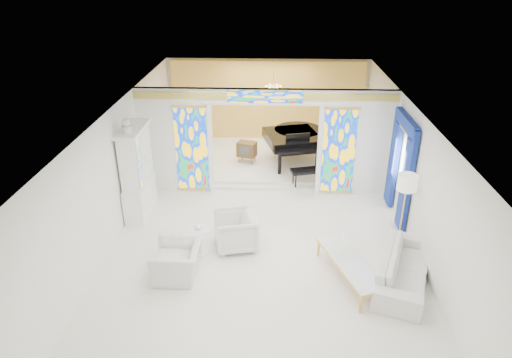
{
  "coord_description": "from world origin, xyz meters",
  "views": [
    {
      "loc": [
        0.23,
        -9.77,
        6.07
      ],
      "look_at": [
        -0.18,
        0.2,
        1.24
      ],
      "focal_mm": 32.0,
      "sensor_mm": 36.0,
      "label": 1
    }
  ],
  "objects_px": {
    "coffee_table": "(350,263)",
    "armchair_left": "(178,260)",
    "sofa": "(404,268)",
    "grand_piano": "(295,137)",
    "china_cabinet": "(137,173)",
    "armchair_right": "(236,231)",
    "tv_console": "(247,149)"
  },
  "relations": [
    {
      "from": "armchair_right",
      "to": "sofa",
      "type": "distance_m",
      "value": 3.73
    },
    {
      "from": "armchair_right",
      "to": "tv_console",
      "type": "height_order",
      "value": "armchair_right"
    },
    {
      "from": "sofa",
      "to": "tv_console",
      "type": "distance_m",
      "value": 6.71
    },
    {
      "from": "china_cabinet",
      "to": "grand_piano",
      "type": "relative_size",
      "value": 0.84
    },
    {
      "from": "coffee_table",
      "to": "tv_console",
      "type": "distance_m",
      "value": 6.17
    },
    {
      "from": "tv_console",
      "to": "coffee_table",
      "type": "bearing_deg",
      "value": -48.78
    },
    {
      "from": "armchair_right",
      "to": "tv_console",
      "type": "bearing_deg",
      "value": 168.21
    },
    {
      "from": "china_cabinet",
      "to": "tv_console",
      "type": "xyz_separation_m",
      "value": [
        2.61,
        3.05,
        -0.55
      ]
    },
    {
      "from": "china_cabinet",
      "to": "armchair_left",
      "type": "xyz_separation_m",
      "value": [
        1.48,
        -2.56,
        -0.81
      ]
    },
    {
      "from": "armchair_right",
      "to": "sofa",
      "type": "xyz_separation_m",
      "value": [
        3.55,
        -1.15,
        -0.08
      ]
    },
    {
      "from": "sofa",
      "to": "coffee_table",
      "type": "xyz_separation_m",
      "value": [
        -1.09,
        0.03,
        0.07
      ]
    },
    {
      "from": "china_cabinet",
      "to": "tv_console",
      "type": "height_order",
      "value": "china_cabinet"
    },
    {
      "from": "armchair_left",
      "to": "sofa",
      "type": "xyz_separation_m",
      "value": [
        4.69,
        -0.06,
        -0.01
      ]
    },
    {
      "from": "china_cabinet",
      "to": "armchair_right",
      "type": "relative_size",
      "value": 2.87
    },
    {
      "from": "china_cabinet",
      "to": "armchair_left",
      "type": "distance_m",
      "value": 3.07
    },
    {
      "from": "coffee_table",
      "to": "grand_piano",
      "type": "xyz_separation_m",
      "value": [
        -0.93,
        5.81,
        0.56
      ]
    },
    {
      "from": "armchair_left",
      "to": "coffee_table",
      "type": "relative_size",
      "value": 0.51
    },
    {
      "from": "sofa",
      "to": "tv_console",
      "type": "height_order",
      "value": "tv_console"
    },
    {
      "from": "china_cabinet",
      "to": "grand_piano",
      "type": "height_order",
      "value": "china_cabinet"
    },
    {
      "from": "sofa",
      "to": "grand_piano",
      "type": "relative_size",
      "value": 0.73
    },
    {
      "from": "china_cabinet",
      "to": "tv_console",
      "type": "bearing_deg",
      "value": 49.5
    },
    {
      "from": "sofa",
      "to": "coffee_table",
      "type": "distance_m",
      "value": 1.1
    },
    {
      "from": "china_cabinet",
      "to": "armchair_left",
      "type": "height_order",
      "value": "china_cabinet"
    },
    {
      "from": "sofa",
      "to": "grand_piano",
      "type": "distance_m",
      "value": 6.2
    },
    {
      "from": "china_cabinet",
      "to": "armchair_right",
      "type": "bearing_deg",
      "value": -29.4
    },
    {
      "from": "armchair_right",
      "to": "grand_piano",
      "type": "xyz_separation_m",
      "value": [
        1.53,
        4.68,
        0.55
      ]
    },
    {
      "from": "coffee_table",
      "to": "china_cabinet",
      "type": "bearing_deg",
      "value": 152.87
    },
    {
      "from": "grand_piano",
      "to": "sofa",
      "type": "bearing_deg",
      "value": -85.45
    },
    {
      "from": "coffee_table",
      "to": "armchair_left",
      "type": "bearing_deg",
      "value": 179.39
    },
    {
      "from": "armchair_right",
      "to": "tv_console",
      "type": "xyz_separation_m",
      "value": [
        -0.01,
        4.53,
        0.18
      ]
    },
    {
      "from": "armchair_right",
      "to": "grand_piano",
      "type": "relative_size",
      "value": 0.29
    },
    {
      "from": "china_cabinet",
      "to": "armchair_right",
      "type": "xyz_separation_m",
      "value": [
        2.61,
        -1.47,
        -0.74
      ]
    }
  ]
}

